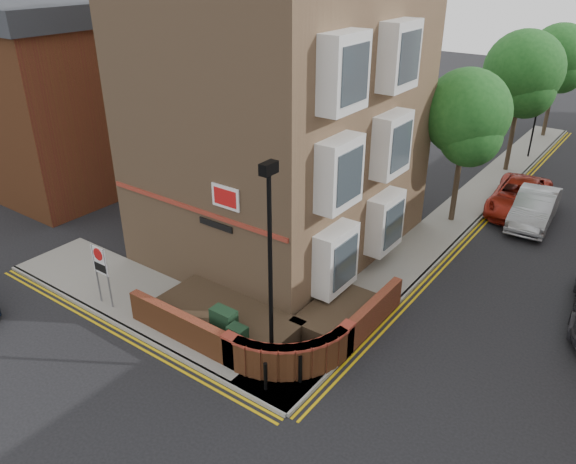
# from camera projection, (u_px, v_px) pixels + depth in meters

# --- Properties ---
(ground) EXTENTS (120.00, 120.00, 0.00)m
(ground) POSITION_uv_depth(u_px,v_px,m) (203.00, 372.00, 16.33)
(ground) COLOR black
(ground) RESTS_ON ground
(pavement_corner) EXTENTS (13.00, 3.00, 0.12)m
(pavement_corner) POSITION_uv_depth(u_px,v_px,m) (159.00, 306.00, 19.22)
(pavement_corner) COLOR gray
(pavement_corner) RESTS_ON ground
(pavement_main) EXTENTS (2.00, 32.00, 0.12)m
(pavement_main) POSITION_uv_depth(u_px,v_px,m) (467.00, 206.00, 26.81)
(pavement_main) COLOR gray
(pavement_main) RESTS_ON ground
(kerb_side) EXTENTS (13.00, 0.15, 0.12)m
(kerb_side) POSITION_uv_depth(u_px,v_px,m) (124.00, 328.00, 18.14)
(kerb_side) COLOR gray
(kerb_side) RESTS_ON ground
(kerb_main_near) EXTENTS (0.15, 32.00, 0.12)m
(kerb_main_near) POSITION_uv_depth(u_px,v_px,m) (488.00, 211.00, 26.29)
(kerb_main_near) COLOR gray
(kerb_main_near) RESTS_ON ground
(yellow_lines_side) EXTENTS (13.00, 0.28, 0.01)m
(yellow_lines_side) POSITION_uv_depth(u_px,v_px,m) (118.00, 333.00, 17.98)
(yellow_lines_side) COLOR gold
(yellow_lines_side) RESTS_ON ground
(yellow_lines_main) EXTENTS (0.28, 32.00, 0.01)m
(yellow_lines_main) POSITION_uv_depth(u_px,v_px,m) (493.00, 213.00, 26.18)
(yellow_lines_main) COLOR gold
(yellow_lines_main) RESTS_ON ground
(corner_building) EXTENTS (8.95, 10.40, 13.60)m
(corner_building) POSITION_uv_depth(u_px,v_px,m) (286.00, 94.00, 20.81)
(corner_building) COLOR #916E4D
(corner_building) RESTS_ON ground
(garden_wall) EXTENTS (6.80, 6.00, 1.20)m
(garden_wall) POSITION_uv_depth(u_px,v_px,m) (257.00, 330.00, 18.13)
(garden_wall) COLOR brown
(garden_wall) RESTS_ON ground
(lamppost) EXTENTS (0.25, 0.50, 6.30)m
(lamppost) POSITION_uv_depth(u_px,v_px,m) (270.00, 272.00, 14.85)
(lamppost) COLOR black
(lamppost) RESTS_ON pavement_corner
(utility_cabinet_large) EXTENTS (0.80, 0.45, 1.20)m
(utility_cabinet_large) POSITION_uv_depth(u_px,v_px,m) (224.00, 326.00, 17.10)
(utility_cabinet_large) COLOR #16311E
(utility_cabinet_large) RESTS_ON pavement_corner
(utility_cabinet_small) EXTENTS (0.55, 0.40, 1.10)m
(utility_cabinet_small) POSITION_uv_depth(u_px,v_px,m) (238.00, 342.00, 16.49)
(utility_cabinet_small) COLOR #16311E
(utility_cabinet_small) RESTS_ON pavement_corner
(bollard_near) EXTENTS (0.11, 0.11, 0.90)m
(bollard_near) POSITION_uv_depth(u_px,v_px,m) (266.00, 376.00, 15.31)
(bollard_near) COLOR black
(bollard_near) RESTS_ON pavement_corner
(bollard_far) EXTENTS (0.11, 0.11, 0.90)m
(bollard_far) POSITION_uv_depth(u_px,v_px,m) (300.00, 369.00, 15.57)
(bollard_far) COLOR black
(bollard_far) RESTS_ON pavement_corner
(zone_sign) EXTENTS (0.72, 0.07, 2.20)m
(zone_sign) POSITION_uv_depth(u_px,v_px,m) (100.00, 265.00, 18.58)
(zone_sign) COLOR slate
(zone_sign) RESTS_ON pavement_corner
(side_building) EXTENTS (6.40, 10.40, 9.00)m
(side_building) POSITION_uv_depth(u_px,v_px,m) (90.00, 95.00, 27.95)
(side_building) COLOR brown
(side_building) RESTS_ON ground
(tree_near) EXTENTS (3.64, 3.65, 6.70)m
(tree_near) POSITION_uv_depth(u_px,v_px,m) (466.00, 119.00, 23.32)
(tree_near) COLOR #382B1E
(tree_near) RESTS_ON pavement_main
(tree_mid) EXTENTS (4.03, 4.03, 7.42)m
(tree_mid) POSITION_uv_depth(u_px,v_px,m) (523.00, 76.00, 28.88)
(tree_mid) COLOR #382B1E
(tree_mid) RESTS_ON pavement_main
(tree_far) EXTENTS (3.81, 3.81, 7.00)m
(tree_far) POSITION_uv_depth(u_px,v_px,m) (559.00, 60.00, 34.79)
(tree_far) COLOR #382B1E
(tree_far) RESTS_ON pavement_main
(traffic_light_assembly) EXTENTS (0.20, 0.16, 4.20)m
(traffic_light_assembly) POSITION_uv_depth(u_px,v_px,m) (537.00, 112.00, 31.89)
(traffic_light_assembly) COLOR black
(traffic_light_assembly) RESTS_ON pavement_main
(silver_car_near) EXTENTS (1.91, 4.65, 1.50)m
(silver_car_near) POSITION_uv_depth(u_px,v_px,m) (535.00, 208.00, 24.92)
(silver_car_near) COLOR #95999C
(silver_car_near) RESTS_ON ground
(red_car_main) EXTENTS (2.85, 5.34, 1.43)m
(red_car_main) POSITION_uv_depth(u_px,v_px,m) (519.00, 197.00, 26.13)
(red_car_main) COLOR #9C1E11
(red_car_main) RESTS_ON ground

